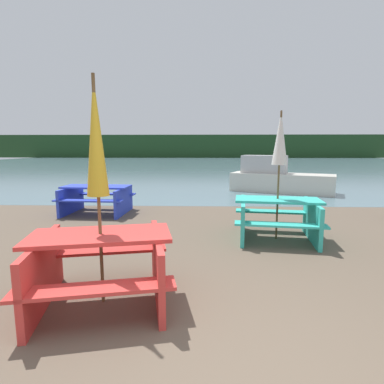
# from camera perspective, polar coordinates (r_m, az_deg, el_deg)

# --- Properties ---
(water) EXTENTS (60.00, 50.00, 0.00)m
(water) POSITION_cam_1_polar(r_m,az_deg,el_deg) (33.85, 2.08, 5.48)
(water) COLOR slate
(water) RESTS_ON ground_plane
(far_treeline) EXTENTS (80.00, 1.60, 4.00)m
(far_treeline) POSITION_cam_1_polar(r_m,az_deg,el_deg) (53.81, 1.95, 8.71)
(far_treeline) COLOR #1E3D1E
(far_treeline) RESTS_ON water
(picnic_table_red) EXTENTS (1.78, 1.66, 0.80)m
(picnic_table_red) POSITION_cam_1_polar(r_m,az_deg,el_deg) (3.60, -16.83, -12.66)
(picnic_table_red) COLOR red
(picnic_table_red) RESTS_ON ground_plane
(picnic_table_teal) EXTENTS (1.74, 1.58, 0.78)m
(picnic_table_teal) POSITION_cam_1_polar(r_m,az_deg,el_deg) (5.96, 15.88, -4.28)
(picnic_table_teal) COLOR #33B7A8
(picnic_table_teal) RESTS_ON ground_plane
(picnic_table_blue) EXTENTS (1.81, 1.48, 0.74)m
(picnic_table_blue) POSITION_cam_1_polar(r_m,az_deg,el_deg) (8.34, -17.65, -0.85)
(picnic_table_blue) COLOR blue
(picnic_table_blue) RESTS_ON ground_plane
(umbrella_gold) EXTENTS (0.24, 0.24, 2.50)m
(umbrella_gold) POSITION_cam_1_polar(r_m,az_deg,el_deg) (3.36, -17.84, 9.65)
(umbrella_gold) COLOR brown
(umbrella_gold) RESTS_ON ground_plane
(umbrella_white) EXTENTS (0.28, 0.28, 2.41)m
(umbrella_white) POSITION_cam_1_polar(r_m,az_deg,el_deg) (5.82, 16.45, 9.57)
(umbrella_white) COLOR brown
(umbrella_white) RESTS_ON ground_plane
(boat) EXTENTS (4.04, 2.68, 1.44)m
(boat) POSITION_cam_1_polar(r_m,az_deg,el_deg) (12.32, 15.96, 2.48)
(boat) COLOR beige
(boat) RESTS_ON water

